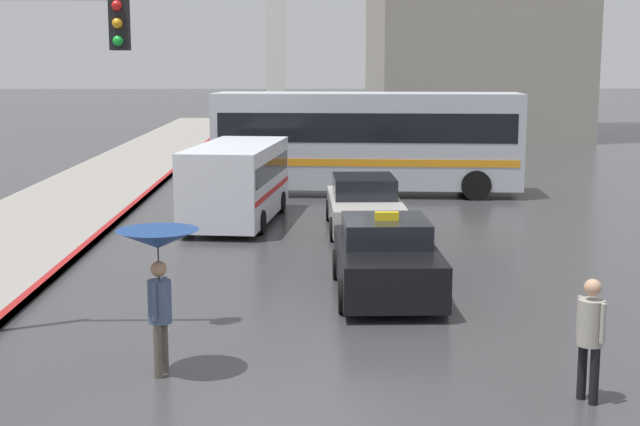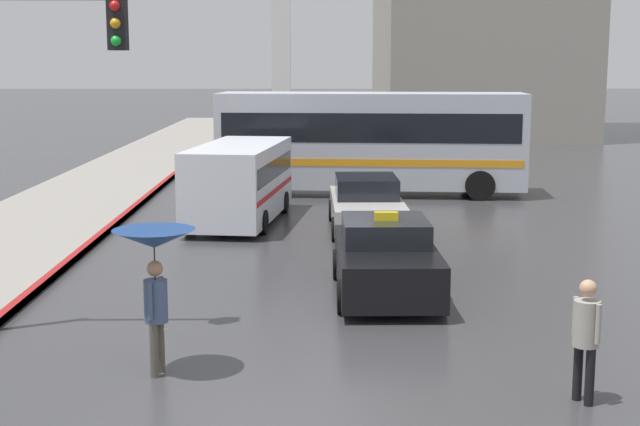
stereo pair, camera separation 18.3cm
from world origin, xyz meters
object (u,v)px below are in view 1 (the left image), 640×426
at_px(ambulance_van, 237,179).
at_px(pedestrian_with_umbrella, 158,257).
at_px(pedestrian_man, 590,330).
at_px(sedan_red, 364,206).
at_px(city_bus, 367,138).
at_px(taxi, 386,259).
at_px(traffic_light, 23,94).

xyz_separation_m(ambulance_van, pedestrian_with_umbrella, (-0.24, -12.25, 0.50)).
bearing_deg(pedestrian_man, sedan_red, 164.10).
relative_size(ambulance_van, pedestrian_man, 3.61).
bearing_deg(pedestrian_with_umbrella, city_bus, -0.52).
distance_m(pedestrian_with_umbrella, pedestrian_man, 5.81).
height_order(taxi, pedestrian_man, pedestrian_man).
bearing_deg(taxi, ambulance_van, -67.02).
xyz_separation_m(ambulance_van, pedestrian_man, (5.40, -13.39, -0.24)).
bearing_deg(taxi, pedestrian_man, 110.53).
relative_size(taxi, traffic_light, 0.73).
xyz_separation_m(taxi, traffic_light, (-5.89, -2.45, 3.19)).
bearing_deg(taxi, sedan_red, -90.67).
xyz_separation_m(sedan_red, pedestrian_man, (1.99, -12.17, 0.32)).
distance_m(ambulance_van, traffic_light, 10.94).
relative_size(taxi, pedestrian_man, 2.52).
bearing_deg(ambulance_van, pedestrian_man, 119.76).
height_order(pedestrian_with_umbrella, traffic_light, traffic_light).
bearing_deg(traffic_light, taxi, 22.54).
bearing_deg(city_bus, traffic_light, -17.12).
height_order(city_bus, traffic_light, traffic_light).
bearing_deg(pedestrian_man, taxi, 175.32).
bearing_deg(pedestrian_with_umbrella, ambulance_van, 11.76).
bearing_deg(pedestrian_with_umbrella, taxi, -26.23).
distance_m(city_bus, pedestrian_with_umbrella, 18.15).
distance_m(taxi, traffic_light, 7.13).
bearing_deg(sedan_red, taxi, 89.33).
height_order(taxi, sedan_red, taxi).
distance_m(ambulance_van, pedestrian_with_umbrella, 12.26).
distance_m(city_bus, traffic_light, 17.13).
xyz_separation_m(sedan_red, city_bus, (0.56, 6.62, 1.23)).
distance_m(sedan_red, pedestrian_man, 12.33).
xyz_separation_m(city_bus, pedestrian_with_umbrella, (-4.22, -17.66, -0.17)).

